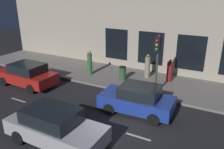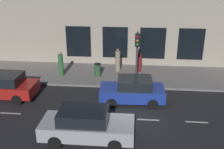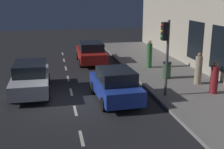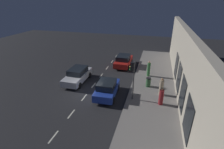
% 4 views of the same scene
% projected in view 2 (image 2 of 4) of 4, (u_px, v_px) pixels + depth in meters
% --- Properties ---
extents(ground_plane, '(60.00, 60.00, 0.00)m').
position_uv_depth(ground_plane, '(130.00, 119.00, 15.09)').
color(ground_plane, '#232326').
extents(sidewalk, '(4.50, 32.00, 0.15)m').
position_uv_depth(sidewalk, '(132.00, 75.00, 20.85)').
color(sidewalk, gray).
rests_on(sidewalk, ground).
extents(building_facade, '(0.65, 32.00, 6.07)m').
position_uv_depth(building_facade, '(134.00, 30.00, 22.12)').
color(building_facade, '#B2A893').
rests_on(building_facade, ground).
extents(lane_centre_line, '(0.12, 27.20, 0.01)m').
position_uv_depth(lane_centre_line, '(148.00, 120.00, 15.01)').
color(lane_centre_line, beige).
rests_on(lane_centre_line, ground).
extents(traffic_light, '(0.47, 0.32, 3.69)m').
position_uv_depth(traffic_light, '(137.00, 48.00, 18.13)').
color(traffic_light, '#424244').
rests_on(traffic_light, sidewalk).
extents(parked_car_0, '(2.03, 3.96, 1.58)m').
position_uv_depth(parked_car_0, '(133.00, 90.00, 16.67)').
color(parked_car_0, '#1E389E').
rests_on(parked_car_0, ground).
extents(parked_car_1, '(2.03, 4.32, 1.58)m').
position_uv_depth(parked_car_1, '(2.00, 86.00, 17.32)').
color(parked_car_1, red).
rests_on(parked_car_1, ground).
extents(parked_car_2, '(1.91, 4.42, 1.58)m').
position_uv_depth(parked_car_2, '(87.00, 125.00, 13.08)').
color(parked_car_2, '#B7B7BC').
rests_on(parked_car_2, ground).
extents(pedestrian_0, '(0.42, 0.42, 1.88)m').
position_uv_depth(pedestrian_0, '(61.00, 64.00, 20.32)').
color(pedestrian_0, '#336B38').
rests_on(pedestrian_0, sidewalk).
extents(pedestrian_1, '(0.42, 0.42, 1.77)m').
position_uv_depth(pedestrian_1, '(118.00, 61.00, 21.34)').
color(pedestrian_1, gray).
rests_on(pedestrian_1, sidewalk).
extents(pedestrian_2, '(0.56, 0.56, 1.61)m').
position_uv_depth(pedestrian_2, '(139.00, 62.00, 21.24)').
color(pedestrian_2, maroon).
rests_on(pedestrian_2, sidewalk).
extents(trash_bin, '(0.51, 0.51, 0.97)m').
position_uv_depth(trash_bin, '(98.00, 70.00, 20.40)').
color(trash_bin, '#2D5633').
rests_on(trash_bin, sidewalk).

